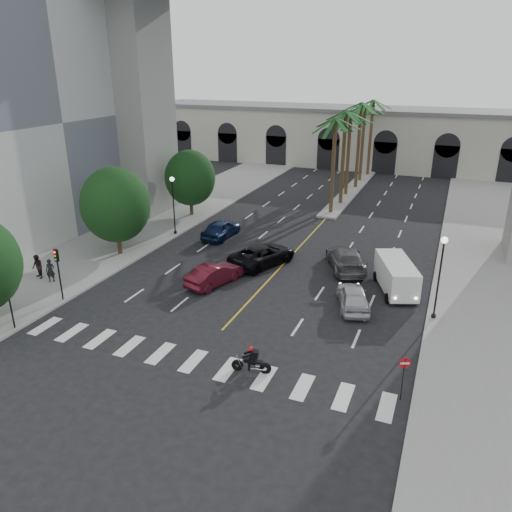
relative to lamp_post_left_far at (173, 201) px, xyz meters
The scene contains 28 objects.
ground 19.91m from the lamp_post_left_far, 54.53° to the right, with size 140.00×140.00×0.00m, color black.
sidewalk_left 4.88m from the lamp_post_left_far, 164.48° to the right, with size 8.00×100.00×0.15m, color gray.
sidewalk_right 26.61m from the lamp_post_left_far, ahead, with size 8.00×100.00×0.15m, color gray.
median 24.97m from the lamp_post_left_far, 62.61° to the left, with size 2.00×24.00×0.20m, color gray.
pier_building 40.65m from the lamp_post_left_far, 73.71° to the left, with size 71.00×10.50×8.50m.
bridge 22.12m from the lamp_post_left_far, 22.04° to the left, with size 75.00×13.00×26.00m.
palm_a 17.56m from the lamp_post_left_far, 46.47° to the left, with size 3.20×3.20×10.30m.
palm_b 20.64m from the lamp_post_left_far, 54.29° to the left, with size 3.20×3.20×10.60m.
palm_c 23.62m from the lamp_post_left_far, 60.75° to the left, with size 3.20×3.20×10.10m.
palm_d 27.40m from the lamp_post_left_far, 64.30° to the left, with size 3.20×3.20×10.90m.
palm_e 30.78m from the lamp_post_left_far, 68.02° to the left, with size 3.20×3.20×10.40m.
palm_f 34.61m from the lamp_post_left_far, 70.07° to the left, with size 3.20×3.20×10.70m.
street_tree_mid 6.29m from the lamp_post_left_far, 104.93° to the right, with size 5.44×5.44×7.21m.
street_tree_far 6.25m from the lamp_post_left_far, 104.93° to the left, with size 5.04×5.04×6.68m.
lamp_post_left_far is the anchor object (origin of this frame).
lamp_post_right 24.16m from the lamp_post_left_far, 19.33° to the right, with size 0.40×0.40×5.35m.
traffic_signal_near 18.51m from the lamp_post_left_far, 89.69° to the right, with size 0.25×0.18×3.65m.
traffic_signal_far 14.52m from the lamp_post_left_far, 89.60° to the right, with size 0.25×0.18×3.65m.
motorcycle_rider 22.77m from the lamp_post_left_far, 49.60° to the right, with size 2.04×0.60×1.48m.
car_a 19.86m from the lamp_post_left_far, 24.73° to the right, with size 1.79×4.44×1.51m, color #BAB9BE.
car_b 11.87m from the lamp_post_left_far, 45.75° to the right, with size 1.59×4.56×1.50m, color #53101E.
car_c 10.80m from the lamp_post_left_far, 19.78° to the right, with size 2.63×5.71×1.59m, color black.
car_d 16.37m from the lamp_post_left_far, ahead, with size 2.36×5.80×1.68m, color #58575C.
car_e 4.89m from the lamp_post_left_far, 13.18° to the left, with size 1.93×4.80×1.64m, color #0D1C3F.
cargo_van 20.73m from the lamp_post_left_far, 13.30° to the right, with size 3.62×5.42×2.17m.
pedestrian_a 12.98m from the lamp_post_left_far, 102.03° to the right, with size 0.61×0.40×1.67m, color black.
pedestrian_b 13.18m from the lamp_post_left_far, 107.72° to the right, with size 0.85×0.66×1.75m, color black.
do_not_enter_sign 27.58m from the lamp_post_left_far, 37.31° to the right, with size 0.52×0.25×2.25m.
Camera 1 is at (11.45, -21.04, 14.68)m, focal length 35.00 mm.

